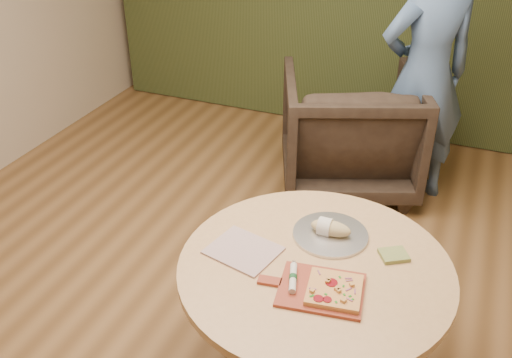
{
  "coord_description": "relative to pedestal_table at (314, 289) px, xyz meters",
  "views": [
    {
      "loc": [
        0.98,
        -2.0,
        2.38
      ],
      "look_at": [
        0.07,
        0.25,
        0.9
      ],
      "focal_mm": 40.0,
      "sensor_mm": 36.0,
      "label": 1
    }
  ],
  "objects": [
    {
      "name": "newspaper",
      "position": [
        -0.33,
        -0.03,
        0.15
      ],
      "size": [
        0.35,
        0.31,
        0.01
      ],
      "primitive_type": "cube",
      "rotation": [
        0.0,
        0.0,
        -0.23
      ],
      "color": "silver",
      "rests_on": "pedestal_table"
    },
    {
      "name": "flatbread_pizza",
      "position": [
        0.13,
        -0.15,
        0.17
      ],
      "size": [
        0.25,
        0.25,
        0.04
      ],
      "rotation": [
        0.0,
        0.0,
        0.14
      ],
      "color": "#DFA057",
      "rests_on": "pizza_paddle"
    },
    {
      "name": "cutlery_roll",
      "position": [
        -0.05,
        -0.15,
        0.17
      ],
      "size": [
        0.08,
        0.2,
        0.03
      ],
      "rotation": [
        0.0,
        0.0,
        0.29
      ],
      "color": "silver",
      "rests_on": "pizza_paddle"
    },
    {
      "name": "green_packet",
      "position": [
        0.31,
        0.19,
        0.15
      ],
      "size": [
        0.15,
        0.15,
        0.02
      ],
      "primitive_type": "cube",
      "rotation": [
        0.0,
        0.0,
        0.56
      ],
      "color": "#5D6B30",
      "rests_on": "pedestal_table"
    },
    {
      "name": "pizza_paddle",
      "position": [
        0.06,
        -0.15,
        0.15
      ],
      "size": [
        0.46,
        0.33,
        0.01
      ],
      "rotation": [
        0.0,
        0.0,
        0.14
      ],
      "color": "#973A26",
      "rests_on": "pedestal_table"
    },
    {
      "name": "armchair",
      "position": [
        -0.31,
        1.93,
        -0.11
      ],
      "size": [
        1.24,
        1.2,
        1.0
      ],
      "primitive_type": "imported",
      "rotation": [
        0.0,
        0.0,
        3.51
      ],
      "color": "black",
      "rests_on": "ground"
    },
    {
      "name": "pedestal_table",
      "position": [
        0.0,
        0.0,
        0.0
      ],
      "size": [
        1.22,
        1.22,
        0.75
      ],
      "rotation": [
        0.0,
        0.0,
        -0.01
      ],
      "color": "tan",
      "rests_on": "ground"
    },
    {
      "name": "room_shell",
      "position": [
        -0.49,
        0.09,
        0.79
      ],
      "size": [
        5.04,
        6.04,
        2.84
      ],
      "color": "brown",
      "rests_on": "ground"
    },
    {
      "name": "serving_tray",
      "position": [
        0.0,
        0.23,
        0.15
      ],
      "size": [
        0.36,
        0.36,
        0.02
      ],
      "color": "silver",
      "rests_on": "pedestal_table"
    },
    {
      "name": "person_standing",
      "position": [
        0.17,
        1.97,
        0.34
      ],
      "size": [
        0.83,
        0.77,
        1.9
      ],
      "primitive_type": "imported",
      "rotation": [
        0.0,
        0.0,
        3.75
      ],
      "color": "#46628C",
      "rests_on": "ground"
    },
    {
      "name": "bread_roll",
      "position": [
        -0.01,
        0.23,
        0.18
      ],
      "size": [
        0.19,
        0.09,
        0.09
      ],
      "color": "tan",
      "rests_on": "serving_tray"
    }
  ]
}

